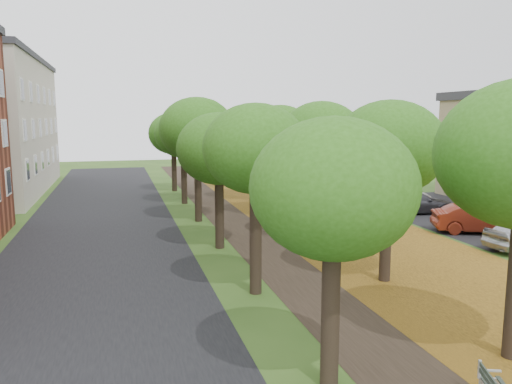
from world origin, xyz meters
TOP-DOWN VIEW (x-y plane):
  - ground at (0.00, 0.00)m, footprint 120.00×120.00m
  - street_asphalt at (-7.50, 15.00)m, footprint 8.00×70.00m
  - footpath at (0.00, 15.00)m, footprint 3.20×70.00m
  - leaf_verge at (5.00, 15.00)m, footprint 7.50×70.00m
  - parking_lot at (13.50, 16.00)m, footprint 9.00×16.00m
  - tree_row_west at (-2.20, 15.00)m, footprint 3.78×33.78m
  - tree_row_east at (2.60, 15.00)m, footprint 3.78×33.78m
  - car_red at (11.00, 11.38)m, footprint 4.70×3.11m
  - car_grey at (11.00, 16.81)m, footprint 4.75×2.54m
  - car_white at (11.00, 19.67)m, footprint 5.31×2.63m

SIDE VIEW (x-z plane):
  - ground at x=0.00m, z-range 0.00..0.00m
  - street_asphalt at x=-7.50m, z-range 0.00..0.01m
  - parking_lot at x=13.50m, z-range 0.00..0.01m
  - footpath at x=0.00m, z-range 0.00..0.01m
  - leaf_verge at x=5.00m, z-range 0.00..0.01m
  - car_grey at x=11.00m, z-range 0.00..1.31m
  - car_white at x=11.00m, z-range 0.00..1.45m
  - car_red at x=11.00m, z-range 0.00..1.46m
  - tree_row_west at x=-2.20m, z-range 1.50..7.77m
  - tree_row_east at x=2.60m, z-range 1.50..7.77m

